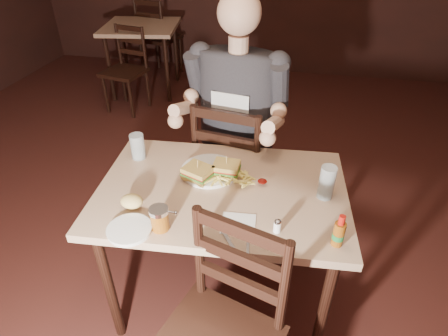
% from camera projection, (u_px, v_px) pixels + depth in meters
% --- Properties ---
extents(room_shell, '(7.00, 7.00, 7.00)m').
position_uv_depth(room_shell, '(167.00, 32.00, 1.59)').
color(room_shell, black).
rests_on(room_shell, ground).
extents(main_table, '(1.20, 0.85, 0.77)m').
position_uv_depth(main_table, '(222.00, 203.00, 1.77)').
color(main_table, tan).
rests_on(main_table, ground).
extents(bg_table, '(0.92, 0.92, 0.77)m').
position_uv_depth(bg_table, '(141.00, 33.00, 4.22)').
color(bg_table, tan).
rests_on(bg_table, ground).
extents(chair_far, '(0.52, 0.56, 0.97)m').
position_uv_depth(chair_far, '(236.00, 167.00, 2.36)').
color(chair_far, black).
rests_on(chair_far, ground).
extents(bg_chair_far, '(0.54, 0.57, 0.96)m').
position_uv_depth(bg_chair_far, '(160.00, 38.00, 4.78)').
color(bg_chair_far, black).
rests_on(bg_chair_far, ground).
extents(bg_chair_near, '(0.47, 0.50, 0.86)m').
position_uv_depth(bg_chair_near, '(124.00, 72.00, 3.92)').
color(bg_chair_near, black).
rests_on(bg_chair_near, ground).
extents(diner, '(0.66, 0.55, 1.02)m').
position_uv_depth(diner, '(235.00, 92.00, 2.02)').
color(diner, '#29292E').
rests_on(diner, chair_far).
extents(dinner_plate, '(0.29, 0.29, 0.02)m').
position_uv_depth(dinner_plate, '(209.00, 171.00, 1.82)').
color(dinner_plate, white).
rests_on(dinner_plate, main_table).
extents(sandwich_left, '(0.16, 0.15, 0.11)m').
position_uv_depth(sandwich_left, '(198.00, 169.00, 1.74)').
color(sandwich_left, tan).
rests_on(sandwich_left, dinner_plate).
extents(sandwich_right, '(0.12, 0.10, 0.10)m').
position_uv_depth(sandwich_right, '(226.00, 165.00, 1.76)').
color(sandwich_right, tan).
rests_on(sandwich_right, dinner_plate).
extents(fries_pile, '(0.27, 0.19, 0.04)m').
position_uv_depth(fries_pile, '(230.00, 177.00, 1.74)').
color(fries_pile, '#E3D161').
rests_on(fries_pile, dinner_plate).
extents(ketchup_dollop, '(0.05, 0.05, 0.01)m').
position_uv_depth(ketchup_dollop, '(262.00, 181.00, 1.73)').
color(ketchup_dollop, maroon).
rests_on(ketchup_dollop, dinner_plate).
extents(glass_left, '(0.08, 0.08, 0.13)m').
position_uv_depth(glass_left, '(138.00, 146.00, 1.90)').
color(glass_left, silver).
rests_on(glass_left, main_table).
extents(glass_right, '(0.07, 0.07, 0.16)m').
position_uv_depth(glass_right, '(327.00, 182.00, 1.63)').
color(glass_right, silver).
rests_on(glass_right, main_table).
extents(hot_sauce, '(0.05, 0.05, 0.14)m').
position_uv_depth(hot_sauce, '(339.00, 230.00, 1.40)').
color(hot_sauce, brown).
rests_on(hot_sauce, main_table).
extents(salt_shaker, '(0.03, 0.03, 0.06)m').
position_uv_depth(salt_shaker, '(277.00, 226.00, 1.48)').
color(salt_shaker, white).
rests_on(salt_shaker, main_table).
extents(syrup_dispenser, '(0.08, 0.08, 0.10)m').
position_uv_depth(syrup_dispenser, '(160.00, 219.00, 1.48)').
color(syrup_dispenser, brown).
rests_on(syrup_dispenser, main_table).
extents(napkin, '(0.15, 0.14, 0.00)m').
position_uv_depth(napkin, '(238.00, 224.00, 1.53)').
color(napkin, white).
rests_on(napkin, main_table).
extents(knife, '(0.14, 0.19, 0.01)m').
position_uv_depth(knife, '(224.00, 233.00, 1.48)').
color(knife, silver).
rests_on(knife, napkin).
extents(fork, '(0.03, 0.15, 0.00)m').
position_uv_depth(fork, '(248.00, 242.00, 1.44)').
color(fork, silver).
rests_on(fork, napkin).
extents(side_plate, '(0.19, 0.19, 0.01)m').
position_uv_depth(side_plate, '(129.00, 230.00, 1.49)').
color(side_plate, white).
rests_on(side_plate, main_table).
extents(bread_roll, '(0.10, 0.09, 0.06)m').
position_uv_depth(bread_roll, '(132.00, 201.00, 1.58)').
color(bread_roll, '#DEBB65').
rests_on(bread_roll, side_plate).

